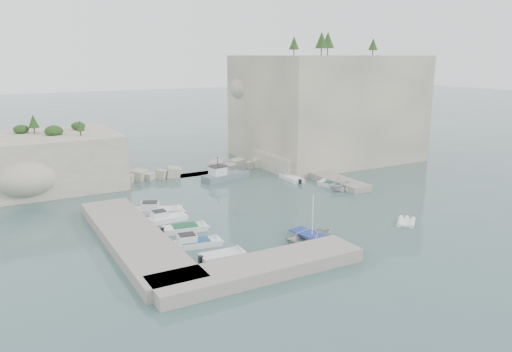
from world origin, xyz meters
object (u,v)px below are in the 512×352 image
motorboat_c (185,231)px  rowboat (312,240)px  tender_east_b (333,187)px  motorboat_d (195,246)px  tender_east_d (293,177)px  motorboat_b (166,222)px  tender_east_a (339,190)px  motorboat_a (158,213)px  tender_east_c (292,180)px  work_boat (226,179)px  motorboat_e (223,259)px  inflatable_dinghy (406,224)px

motorboat_c → rowboat: rowboat is taller
tender_east_b → motorboat_d: bearing=101.1°
rowboat → tender_east_d: tender_east_d is taller
motorboat_c → tender_east_b: 24.27m
motorboat_b → tender_east_b: bearing=4.1°
tender_east_d → motorboat_d: bearing=133.9°
tender_east_a → tender_east_b: 1.51m
motorboat_d → rowboat: bearing=-12.0°
motorboat_b → tender_east_b: size_ratio=1.00×
motorboat_a → tender_east_c: (21.24, 5.22, 0.00)m
tender_east_c → work_boat: bearing=61.6°
motorboat_e → tender_east_b: size_ratio=0.87×
motorboat_a → tender_east_d: size_ratio=1.50×
motorboat_e → rowboat: rowboat is taller
inflatable_dinghy → work_boat: (-8.07, 26.44, 0.00)m
motorboat_a → tender_east_d: (22.53, 6.74, 0.00)m
motorboat_b → tender_east_a: size_ratio=1.31×
motorboat_b → tender_east_c: bearing=19.8°
motorboat_a → tender_east_c: 21.87m
motorboat_a → motorboat_b: bearing=-69.9°
motorboat_a → work_boat: size_ratio=0.76×
inflatable_dinghy → tender_east_b: tender_east_b is taller
work_boat → motorboat_b: bearing=-146.0°
motorboat_a → motorboat_c: bearing=-61.8°
motorboat_c → rowboat: (9.67, -8.25, 0.00)m
rowboat → tender_east_d: 25.20m
tender_east_c → tender_east_a: bearing=-156.9°
motorboat_e → motorboat_d: bearing=107.5°
motorboat_b → work_boat: 19.22m
rowboat → tender_east_a: (13.59, 12.96, 0.00)m
tender_east_b → tender_east_c: (-2.74, 5.99, 0.00)m
motorboat_d → tender_east_d: bearing=47.1°
motorboat_e → tender_east_a: tender_east_a is taller
motorboat_b → tender_east_c: size_ratio=0.97×
rowboat → tender_east_c: rowboat is taller
tender_east_d → work_boat: bearing=74.3°
tender_east_b → motorboat_c: bearing=92.4°
motorboat_e → work_boat: 28.35m
motorboat_c → tender_east_b: (23.47, 6.20, 0.00)m
motorboat_b → rowboat: 15.86m
tender_east_b → work_boat: bearing=31.3°
rowboat → tender_east_c: 23.24m
motorboat_a → rowboat: bearing=-32.2°
motorboat_b → inflatable_dinghy: bearing=-32.4°
motorboat_a → tender_east_a: tender_east_a is taller
work_boat → motorboat_d: bearing=-133.0°
tender_east_a → tender_east_c: tender_east_a is taller
motorboat_c → tender_east_b: size_ratio=0.98×
motorboat_d → rowboat: size_ratio=1.01×
tender_east_c → motorboat_c: bearing=124.9°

